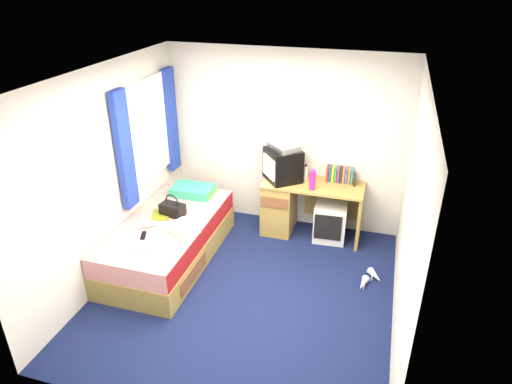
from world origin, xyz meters
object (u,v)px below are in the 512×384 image
(pillow, at_px, (193,190))
(crt_tv, at_px, (283,165))
(bed, at_px, (169,240))
(aerosol_can, at_px, (306,173))
(pink_water_bottle, at_px, (312,181))
(picture_frame, at_px, (355,180))
(white_heels, at_px, (369,280))
(colour_swatch_fan, at_px, (144,250))
(towel, at_px, (184,229))
(water_bottle, at_px, (147,225))
(storage_cube, at_px, (330,221))
(magazine, at_px, (161,215))
(vcr, at_px, (283,147))
(remote_control, at_px, (143,235))
(handbag, at_px, (172,209))
(desk, at_px, (292,204))

(pillow, bearing_deg, crt_tv, 17.71)
(bed, relative_size, aerosol_can, 10.08)
(crt_tv, bearing_deg, pink_water_bottle, 28.60)
(picture_frame, height_order, white_heels, picture_frame)
(colour_swatch_fan, bearing_deg, pink_water_bottle, 45.94)
(bed, bearing_deg, pink_water_bottle, 30.25)
(pink_water_bottle, height_order, white_heels, pink_water_bottle)
(aerosol_can, height_order, towel, aerosol_can)
(water_bottle, bearing_deg, white_heels, 9.17)
(aerosol_can, distance_m, colour_swatch_fan, 2.31)
(storage_cube, height_order, water_bottle, water_bottle)
(picture_frame, xyz_separation_m, colour_swatch_fan, (-2.02, -1.86, -0.27))
(magazine, distance_m, white_heels, 2.60)
(picture_frame, height_order, towel, picture_frame)
(bed, xyz_separation_m, pillow, (0.02, 0.74, 0.33))
(picture_frame, bearing_deg, pink_water_bottle, -153.06)
(vcr, bearing_deg, aerosol_can, 57.95)
(pink_water_bottle, relative_size, magazine, 0.88)
(bed, xyz_separation_m, crt_tv, (1.15, 1.10, 0.69))
(storage_cube, height_order, aerosol_can, aerosol_can)
(aerosol_can, xyz_separation_m, remote_control, (-1.54, -1.56, -0.30))
(aerosol_can, bearing_deg, towel, -129.96)
(remote_control, bearing_deg, magazine, 72.07)
(pillow, xyz_separation_m, white_heels, (2.40, -0.52, -0.56))
(crt_tv, height_order, handbag, crt_tv)
(storage_cube, distance_m, vcr, 1.17)
(crt_tv, bearing_deg, vcr, 90.00)
(crt_tv, relative_size, aerosol_can, 2.93)
(handbag, bearing_deg, picture_frame, 36.20)
(vcr, xyz_separation_m, white_heels, (1.26, -0.88, -1.17))
(aerosol_can, height_order, water_bottle, aerosol_can)
(bed, relative_size, picture_frame, 14.29)
(storage_cube, distance_m, white_heels, 1.04)
(magazine, height_order, remote_control, remote_control)
(pink_water_bottle, bearing_deg, white_heels, -40.10)
(pillow, relative_size, remote_control, 3.43)
(remote_control, bearing_deg, desk, 24.71)
(pillow, relative_size, water_bottle, 2.74)
(handbag, height_order, white_heels, handbag)
(remote_control, bearing_deg, towel, 4.57)
(storage_cube, bearing_deg, crt_tv, 172.44)
(desk, bearing_deg, vcr, 178.46)
(colour_swatch_fan, distance_m, white_heels, 2.56)
(handbag, bearing_deg, storage_cube, 35.45)
(desk, height_order, crt_tv, crt_tv)
(vcr, xyz_separation_m, picture_frame, (0.92, 0.11, -0.39))
(picture_frame, xyz_separation_m, pink_water_bottle, (-0.50, -0.29, 0.05))
(handbag, bearing_deg, magazine, -147.83)
(desk, xyz_separation_m, crt_tv, (-0.15, 0.00, 0.56))
(storage_cube, bearing_deg, desk, 171.47)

